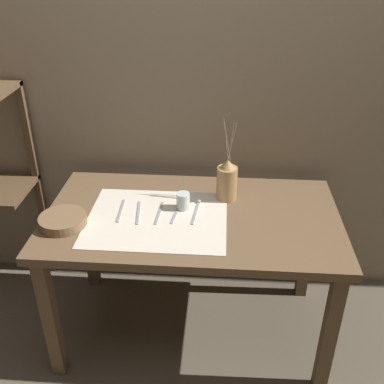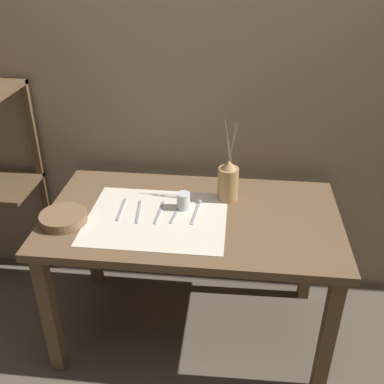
# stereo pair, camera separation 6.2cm
# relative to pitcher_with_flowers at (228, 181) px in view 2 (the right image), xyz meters

# --- Properties ---
(ground_plane) EXTENTS (12.00, 12.00, 0.00)m
(ground_plane) POSITION_rel_pitcher_with_flowers_xyz_m (-0.16, -0.16, -0.83)
(ground_plane) COLOR brown
(stone_wall_back) EXTENTS (7.00, 0.06, 2.40)m
(stone_wall_back) POSITION_rel_pitcher_with_flowers_xyz_m (-0.16, 0.33, 0.37)
(stone_wall_back) COLOR gray
(stone_wall_back) RESTS_ON ground_plane
(wooden_table) EXTENTS (1.36, 0.76, 0.73)m
(wooden_table) POSITION_rel_pitcher_with_flowers_xyz_m (-0.16, -0.16, -0.19)
(wooden_table) COLOR brown
(wooden_table) RESTS_ON ground_plane
(linen_cloth) EXTENTS (0.63, 0.51, 0.00)m
(linen_cloth) POSITION_rel_pitcher_with_flowers_xyz_m (-0.31, -0.21, -0.10)
(linen_cloth) COLOR beige
(linen_cloth) RESTS_ON wooden_table
(pitcher_with_flowers) EXTENTS (0.10, 0.10, 0.40)m
(pitcher_with_flowers) POSITION_rel_pitcher_with_flowers_xyz_m (0.00, 0.00, 0.00)
(pitcher_with_flowers) COLOR #A87F4C
(pitcher_with_flowers) RESTS_ON wooden_table
(wooden_bowl) EXTENTS (0.21, 0.21, 0.04)m
(wooden_bowl) POSITION_rel_pitcher_with_flowers_xyz_m (-0.73, -0.28, -0.08)
(wooden_bowl) COLOR brown
(wooden_bowl) RESTS_ON wooden_table
(glass_tumbler_near) EXTENTS (0.06, 0.06, 0.08)m
(glass_tumbler_near) POSITION_rel_pitcher_with_flowers_xyz_m (-0.20, -0.11, -0.06)
(glass_tumbler_near) COLOR silver
(glass_tumbler_near) RESTS_ON wooden_table
(fork_outer) EXTENTS (0.02, 0.20, 0.00)m
(fork_outer) POSITION_rel_pitcher_with_flowers_xyz_m (-0.49, -0.16, -0.09)
(fork_outer) COLOR #939399
(fork_outer) RESTS_ON wooden_table
(knife_center) EXTENTS (0.04, 0.20, 0.00)m
(knife_center) POSITION_rel_pitcher_with_flowers_xyz_m (-0.41, -0.17, -0.09)
(knife_center) COLOR #939399
(knife_center) RESTS_ON wooden_table
(fork_inner) EXTENTS (0.02, 0.20, 0.00)m
(fork_inner) POSITION_rel_pitcher_with_flowers_xyz_m (-0.31, -0.16, -0.09)
(fork_inner) COLOR #939399
(fork_inner) RESTS_ON wooden_table
(spoon_outer) EXTENTS (0.05, 0.21, 0.02)m
(spoon_outer) POSITION_rel_pitcher_with_flowers_xyz_m (-0.22, -0.09, -0.09)
(spoon_outer) COLOR #939399
(spoon_outer) RESTS_ON wooden_table
(spoon_inner) EXTENTS (0.04, 0.21, 0.02)m
(spoon_inner) POSITION_rel_pitcher_with_flowers_xyz_m (-0.14, -0.09, -0.09)
(spoon_inner) COLOR #939399
(spoon_inner) RESTS_ON wooden_table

